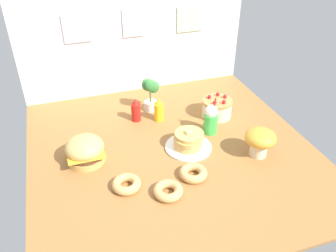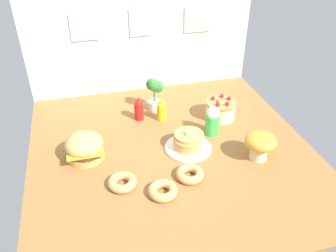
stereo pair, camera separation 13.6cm
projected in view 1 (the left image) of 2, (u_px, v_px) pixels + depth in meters
The scene contains 13 objects.
ground_plane at pixel (172, 151), 2.59m from camera, with size 2.05×2.08×0.02m, color #9E6B38.
back_wall at pixel (135, 38), 3.13m from camera, with size 2.05×0.04×1.00m.
burger at pixel (85, 150), 2.43m from camera, with size 0.27×0.27×0.19m.
pancake_stack at pixel (188, 142), 2.58m from camera, with size 0.35×0.35×0.15m.
layer_cake at pixel (217, 108), 2.94m from camera, with size 0.25×0.25×0.18m.
ketchup_bottle at pixel (136, 110), 2.88m from camera, with size 0.08×0.08×0.20m.
mustard_bottle at pixel (159, 110), 2.88m from camera, with size 0.08×0.08×0.20m.
cream_soda_cup at pixel (211, 119), 2.72m from camera, with size 0.11×0.11×0.30m.
donut_pink_glaze at pixel (126, 184), 2.24m from camera, with size 0.19×0.19×0.06m.
donut_chocolate at pixel (168, 191), 2.19m from camera, with size 0.19×0.19×0.06m.
donut_vanilla at pixel (193, 173), 2.33m from camera, with size 0.19×0.19×0.06m.
potted_plant at pixel (150, 93), 2.98m from camera, with size 0.15×0.12×0.31m.
mushroom_stool at pixel (260, 140), 2.47m from camera, with size 0.22×0.22×0.21m.
Camera 1 is at (-0.68, -1.94, 1.58)m, focal length 37.42 mm.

